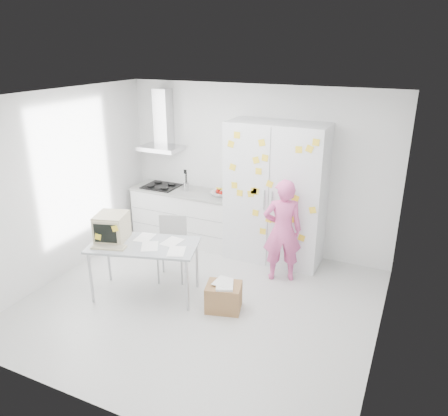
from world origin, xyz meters
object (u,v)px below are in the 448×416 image
at_px(cardboard_box, 224,297).
at_px(person, 282,231).
at_px(desk, 123,235).
at_px(chair, 172,244).

bearing_deg(cardboard_box, person, 69.09).
xyz_separation_m(desk, chair, (0.35, 0.65, -0.33)).
xyz_separation_m(desk, cardboard_box, (1.41, 0.17, -0.68)).
relative_size(chair, cardboard_box, 1.78).
height_order(person, cardboard_box, person).
bearing_deg(desk, cardboard_box, -9.50).
relative_size(person, desk, 0.98).
distance_m(person, cardboard_box, 1.31).
bearing_deg(cardboard_box, chair, 155.59).
height_order(person, desk, person).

